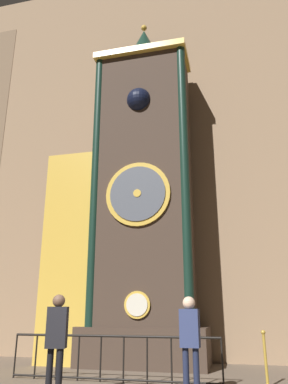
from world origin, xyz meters
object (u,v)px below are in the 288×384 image
Objects in this scene: visitor_near at (57,335)px; stanchion_post at (266,368)px; visitor_far at (190,334)px; clock_tower at (129,204)px.

visitor_near is 1.62× the size of stanchion_post.
visitor_near is 4.10m from stanchion_post.
stanchion_post is (1.31, 1.22, -0.67)m from visitor_far.
visitor_near is at bearing -91.25° from clock_tower.
visitor_far is (2.10, -3.25, -3.43)m from clock_tower.
clock_tower reaches higher than visitor_near.
visitor_near is at bearing -156.65° from visitor_far.
visitor_near is 1.02× the size of visitor_far.
visitor_far is 1.91m from stanchion_post.
clock_tower is at bearing 126.19° from visitor_far.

